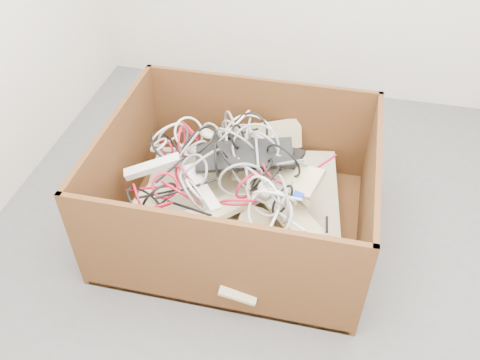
% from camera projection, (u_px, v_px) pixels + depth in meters
% --- Properties ---
extents(ground, '(3.00, 3.00, 0.00)m').
position_uv_depth(ground, '(279.00, 247.00, 2.51)').
color(ground, '#4D4E50').
rests_on(ground, ground).
extents(room_shell, '(3.04, 3.04, 2.50)m').
position_uv_depth(room_shell, '(299.00, 3.00, 1.67)').
color(room_shell, beige).
rests_on(room_shell, ground).
extents(cardboard_box, '(1.25, 1.04, 0.59)m').
position_uv_depth(cardboard_box, '(236.00, 205.00, 2.53)').
color(cardboard_box, '#39240E').
rests_on(cardboard_box, ground).
extents(keyboard_pile, '(0.96, 1.09, 0.38)m').
position_uv_depth(keyboard_pile, '(250.00, 185.00, 2.45)').
color(keyboard_pile, beige).
rests_on(keyboard_pile, cardboard_box).
extents(mice_scatter, '(0.69, 0.59, 0.17)m').
position_uv_depth(mice_scatter, '(229.00, 169.00, 2.41)').
color(mice_scatter, beige).
rests_on(mice_scatter, keyboard_pile).
extents(power_strip_left, '(0.28, 0.15, 0.12)m').
position_uv_depth(power_strip_left, '(152.00, 167.00, 2.44)').
color(power_strip_left, white).
rests_on(power_strip_left, keyboard_pile).
extents(power_strip_right, '(0.24, 0.25, 0.10)m').
position_uv_depth(power_strip_right, '(201.00, 189.00, 2.35)').
color(power_strip_right, white).
rests_on(power_strip_right, keyboard_pile).
extents(vga_plug, '(0.05, 0.05, 0.03)m').
position_uv_depth(vga_plug, '(298.00, 196.00, 2.25)').
color(vga_plug, '#0C36B9').
rests_on(vga_plug, keyboard_pile).
extents(cable_tangle, '(0.98, 0.83, 0.44)m').
position_uv_depth(cable_tangle, '(225.00, 163.00, 2.38)').
color(cable_tangle, gray).
rests_on(cable_tangle, keyboard_pile).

